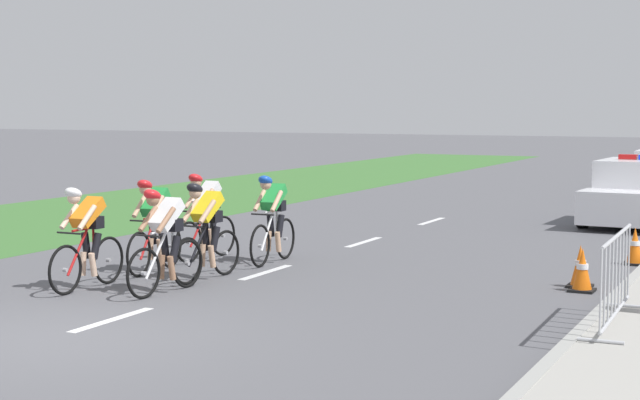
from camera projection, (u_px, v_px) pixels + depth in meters
ground_plane at (53, 338)px, 11.59m from camera, size 160.00×160.00×0.00m
grass_verge at (157, 203)px, 27.78m from camera, size 7.00×60.00×0.01m
lane_markings_centre at (266, 272)px, 16.17m from camera, size 0.14×17.60×0.01m
cyclist_lead at (86, 236)px, 14.59m from camera, size 0.42×1.72×1.56m
cyclist_second at (165, 239)px, 14.29m from camera, size 0.44×1.72×1.56m
cyclist_third at (154, 224)px, 16.11m from camera, size 0.44×1.72×1.56m
cyclist_fourth at (206, 230)px, 15.40m from camera, size 0.44×1.72×1.56m
cyclist_fifth at (205, 215)px, 17.46m from camera, size 0.44×1.72×1.56m
cyclist_sixth at (272, 218)px, 17.04m from camera, size 0.43×1.72×1.56m
police_car_nearest at (638, 194)px, 22.72m from camera, size 2.15×4.48×1.59m
crowd_barrier_front at (616, 280)px, 11.77m from camera, size 0.56×2.32×1.07m
traffic_cone_near at (580, 267)px, 14.81m from camera, size 0.36×0.36×0.64m
traffic_cone_mid at (582, 270)px, 14.47m from camera, size 0.36×0.36×0.64m
traffic_cone_far at (635, 247)px, 16.93m from camera, size 0.36×0.36×0.64m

